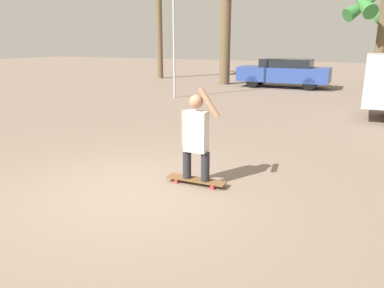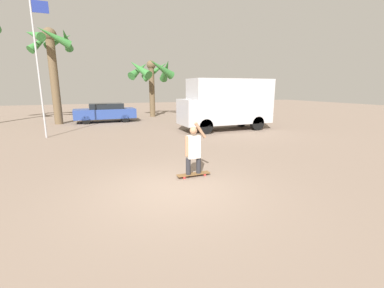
% 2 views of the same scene
% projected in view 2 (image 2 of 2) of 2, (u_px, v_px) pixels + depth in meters
% --- Properties ---
extents(ground_plane, '(80.00, 80.00, 0.00)m').
position_uv_depth(ground_plane, '(174.00, 190.00, 6.59)').
color(ground_plane, gray).
extents(skateboard, '(1.01, 0.23, 0.09)m').
position_uv_depth(skateboard, '(193.00, 174.00, 7.58)').
color(skateboard, brown).
rests_on(skateboard, ground_plane).
extents(person_skateboarder, '(0.66, 0.22, 1.53)m').
position_uv_depth(person_skateboarder, '(193.00, 148.00, 7.41)').
color(person_skateboarder, '#28282D').
rests_on(person_skateboarder, skateboard).
extents(camper_van, '(5.70, 2.05, 3.10)m').
position_uv_depth(camper_van, '(227.00, 103.00, 15.76)').
color(camper_van, black).
rests_on(camper_van, ground_plane).
extents(parked_car_blue, '(4.46, 1.80, 1.42)m').
position_uv_depth(parked_car_blue, '(105.00, 112.00, 19.59)').
color(parked_car_blue, black).
rests_on(parked_car_blue, ground_plane).
extents(palm_tree_near_van, '(4.08, 4.23, 5.15)m').
position_uv_depth(palm_tree_near_van, '(152.00, 72.00, 22.75)').
color(palm_tree_near_van, brown).
rests_on(palm_tree_near_van, ground_plane).
extents(palm_tree_center_background, '(3.23, 3.27, 6.60)m').
position_uv_depth(palm_tree_center_background, '(52.00, 52.00, 17.62)').
color(palm_tree_center_background, brown).
rests_on(palm_tree_center_background, ground_plane).
extents(flagpole, '(0.82, 0.12, 6.92)m').
position_uv_depth(flagpole, '(38.00, 61.00, 12.73)').
color(flagpole, '#B7B7BC').
rests_on(flagpole, ground_plane).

